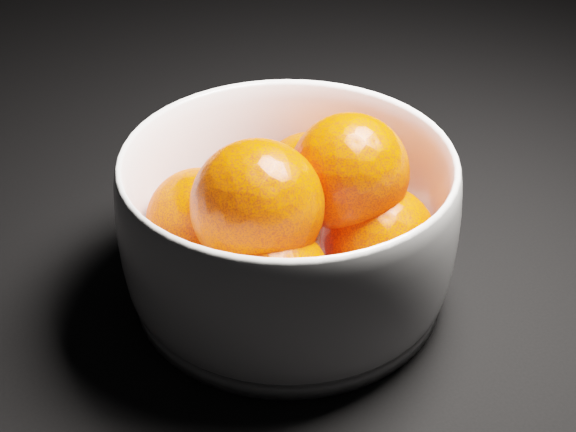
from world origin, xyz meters
name	(u,v)px	position (x,y,z in m)	size (l,w,h in m)	color
bowl	(288,223)	(0.19, 0.25, 0.06)	(0.24, 0.24, 0.11)	silver
orange_pile	(293,221)	(0.19, 0.24, 0.07)	(0.18, 0.19, 0.13)	#FA3300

